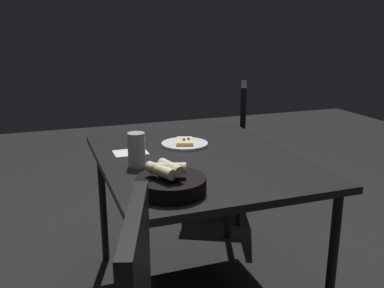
{
  "coord_description": "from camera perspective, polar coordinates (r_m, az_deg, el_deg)",
  "views": [
    {
      "loc": [
        -0.68,
        -1.77,
        1.33
      ],
      "look_at": [
        -0.04,
        -0.02,
        0.81
      ],
      "focal_mm": 39.69,
      "sensor_mm": 36.0,
      "label": 1
    }
  ],
  "objects": [
    {
      "name": "dining_table",
      "position": [
        2.01,
        0.97,
        -3.43
      ],
      "size": [
        0.91,
        1.14,
        0.74
      ],
      "color": "black",
      "rests_on": "ground"
    },
    {
      "name": "pizza_plate",
      "position": [
        2.17,
        -1.02,
        0.07
      ],
      "size": [
        0.24,
        0.24,
        0.04
      ],
      "color": "white",
      "rests_on": "dining_table"
    },
    {
      "name": "bread_basket",
      "position": [
        1.55,
        -2.86,
        -5.26
      ],
      "size": [
        0.26,
        0.26,
        0.12
      ],
      "color": "black",
      "rests_on": "dining_table"
    },
    {
      "name": "beer_glass",
      "position": [
        1.85,
        -7.46,
        -0.97
      ],
      "size": [
        0.08,
        0.08,
        0.15
      ],
      "color": "silver",
      "rests_on": "dining_table"
    },
    {
      "name": "napkin",
      "position": [
        2.06,
        -8.27,
        -1.15
      ],
      "size": [
        0.16,
        0.12,
        0.0
      ],
      "color": "white",
      "rests_on": "dining_table"
    },
    {
      "name": "chair_far",
      "position": [
        3.0,
        4.65,
        0.05
      ],
      "size": [
        0.59,
        0.59,
        0.96
      ],
      "color": "#272727",
      "rests_on": "ground"
    }
  ]
}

